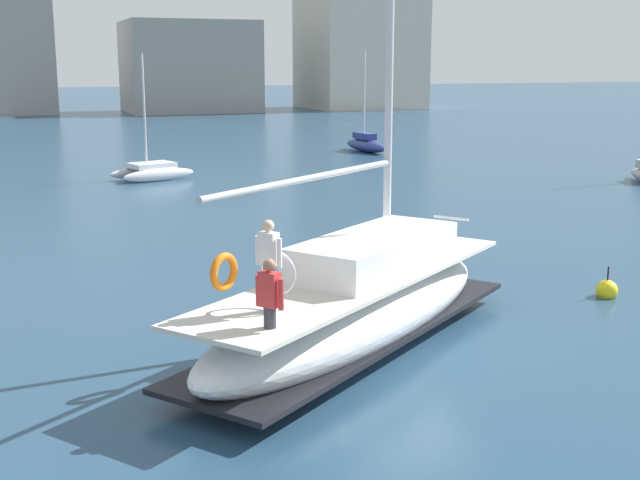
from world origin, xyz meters
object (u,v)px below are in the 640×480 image
Objects in this scene: moored_catamaran at (152,170)px; mooring_buoy at (607,290)px; main_sailboat at (358,302)px; moored_sloop_near at (366,144)px.

mooring_buoy is at bearing -75.22° from moored_catamaran.
moored_sloop_near is at bearing 65.44° from main_sailboat.
moored_sloop_near is at bearing 28.42° from moored_catamaran.
main_sailboat reaches higher than moored_catamaran.
main_sailboat reaches higher than mooring_buoy.
moored_catamaran is (0.49, 26.22, -0.43)m from main_sailboat.
moored_catamaran is (-15.27, -8.26, -0.03)m from moored_sloop_near.
main_sailboat is at bearing -171.23° from mooring_buoy.
main_sailboat is at bearing -91.06° from moored_catamaran.
main_sailboat is 16.67× the size of mooring_buoy.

